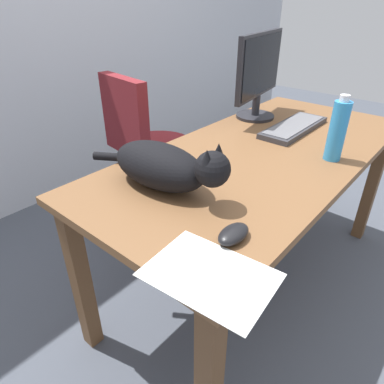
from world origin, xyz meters
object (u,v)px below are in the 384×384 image
at_px(cat, 164,166).
at_px(monitor, 259,73).
at_px(computer_mouse, 233,234).
at_px(water_bottle, 338,131).
at_px(office_chair, 150,167).
at_px(keyboard, 294,127).

bearing_deg(cat, monitor, 10.95).
bearing_deg(computer_mouse, water_bottle, -0.38).
distance_m(office_chair, monitor, 0.79).
bearing_deg(keyboard, water_bottle, -128.67).
xyz_separation_m(office_chair, cat, (-0.50, -0.63, 0.39)).
bearing_deg(water_bottle, office_chair, 95.28).
xyz_separation_m(keyboard, cat, (-0.81, 0.08, 0.07)).
bearing_deg(computer_mouse, cat, 75.74).
relative_size(keyboard, cat, 0.72).
bearing_deg(monitor, cat, -169.05).
xyz_separation_m(cat, water_bottle, (0.59, -0.34, 0.04)).
distance_m(computer_mouse, water_bottle, 0.69).
bearing_deg(keyboard, computer_mouse, -163.67).
distance_m(monitor, computer_mouse, 1.08).
height_order(computer_mouse, water_bottle, water_bottle).
bearing_deg(office_chair, keyboard, -66.84).
relative_size(office_chair, cat, 1.54).
xyz_separation_m(monitor, keyboard, (-0.04, -0.24, -0.21)).
xyz_separation_m(monitor, computer_mouse, (-0.94, -0.50, -0.21)).
distance_m(keyboard, water_bottle, 0.36).
bearing_deg(cat, office_chair, 51.40).
xyz_separation_m(keyboard, water_bottle, (-0.21, -0.27, 0.11)).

